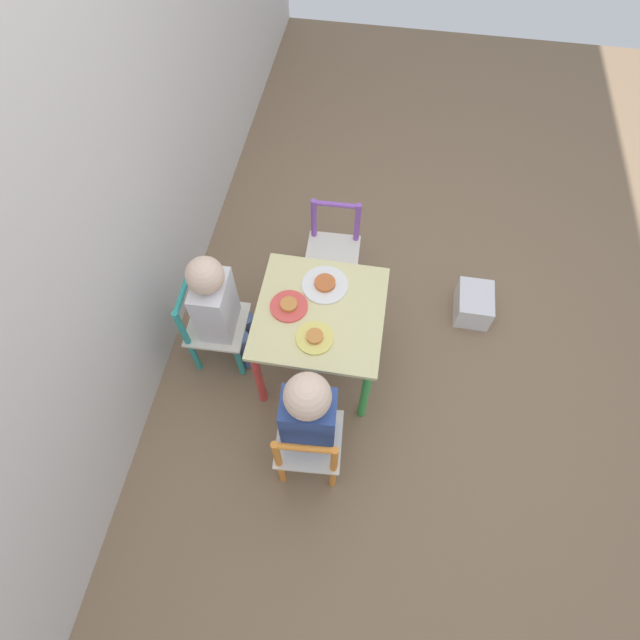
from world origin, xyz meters
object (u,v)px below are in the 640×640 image
chair_orange (309,446)px  child_left (309,414)px  storage_bin (473,304)px  plate_back (289,306)px  plate_left (315,338)px  child_back (219,306)px  kids_table (320,321)px  chair_teal (213,325)px  plate_right (325,284)px  chair_purple (333,252)px

chair_orange → child_left: bearing=-90.0°
storage_bin → plate_back: bearing=115.7°
chair_orange → plate_back: chair_orange is taller
plate_left → child_back: bearing=74.9°
kids_table → child_back: 0.43m
chair_teal → storage_bin: bearing=-72.5°
kids_table → plate_left: 0.16m
child_back → plate_left: size_ratio=4.72×
chair_teal → plate_left: chair_teal is taller
child_back → plate_right: bearing=-73.5°
child_left → plate_back: child_left is taller
storage_bin → chair_orange: bearing=142.6°
chair_orange → plate_left: (0.36, 0.03, 0.23)m
plate_left → kids_table: bearing=-0.0°
chair_orange → chair_teal: bearing=-46.1°
plate_left → plate_back: (0.13, 0.13, 0.00)m
kids_table → plate_right: size_ratio=2.68×
chair_orange → chair_purple: size_ratio=1.00×
chair_teal → plate_right: bearing=-75.4°
child_back → plate_right: 0.46m
child_back → plate_back: (0.01, -0.30, 0.06)m
plate_back → storage_bin: bearing=-64.3°
child_left → storage_bin: 1.15m
chair_orange → storage_bin: chair_orange is taller
chair_orange → plate_right: bearing=-90.8°
chair_teal → plate_left: size_ratio=3.32×
child_left → plate_back: bearing=-73.7°
kids_table → chair_teal: (-0.01, 0.49, -0.15)m
chair_teal → chair_orange: bearing=-133.9°
kids_table → plate_right: bearing=0.0°
chair_orange → plate_back: 0.57m
chair_teal → chair_purple: 0.70m
chair_purple → child_left: (-0.92, -0.05, 0.20)m
plate_left → plate_right: bearing=-0.0°
plate_left → plate_right: size_ratio=0.77×
chair_teal → child_left: 0.70m
chair_orange → chair_purple: same height
chair_purple → plate_left: bearing=-90.4°
kids_table → plate_left: plate_left is taller
kids_table → chair_teal: size_ratio=1.05×
chair_purple → chair_teal: bearing=-135.0°
chair_teal → plate_back: chair_teal is taller
chair_teal → storage_bin: (0.42, -1.21, -0.17)m
kids_table → plate_left: (-0.13, 0.00, 0.09)m
plate_right → chair_purple: bearing=2.4°
kids_table → chair_purple: bearing=1.8°
child_left → plate_left: child_left is taller
child_left → child_back: 0.62m
kids_table → plate_right: 0.16m
chair_purple → plate_back: 0.56m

